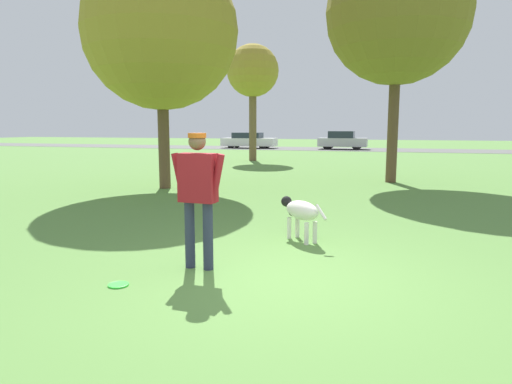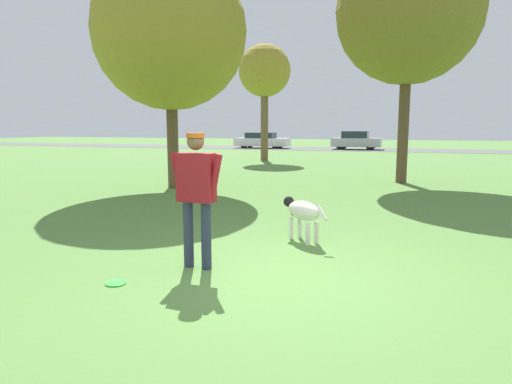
% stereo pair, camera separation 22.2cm
% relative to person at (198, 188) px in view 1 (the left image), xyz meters
% --- Properties ---
extents(ground_plane, '(120.00, 120.00, 0.00)m').
position_rel_person_xyz_m(ground_plane, '(1.08, -0.12, -1.05)').
color(ground_plane, '#56843D').
extents(far_road_strip, '(120.00, 6.00, 0.01)m').
position_rel_person_xyz_m(far_road_strip, '(1.08, 31.90, -1.05)').
color(far_road_strip, '#5B5B59').
rests_on(far_road_strip, ground_plane).
extents(person, '(0.75, 0.25, 1.75)m').
position_rel_person_xyz_m(person, '(0.00, 0.00, 0.00)').
color(person, '#2D334C').
rests_on(person, ground_plane).
extents(dog, '(0.92, 0.83, 0.67)m').
position_rel_person_xyz_m(dog, '(0.96, 1.83, -0.58)').
color(dog, silver).
rests_on(dog, ground_plane).
extents(frisbee, '(0.24, 0.24, 0.02)m').
position_rel_person_xyz_m(frisbee, '(-0.63, -0.88, -1.04)').
color(frisbee, '#33D838').
rests_on(frisbee, ground_plane).
extents(tree_far_left, '(2.73, 2.73, 6.10)m').
position_rel_person_xyz_m(tree_far_left, '(-4.96, 18.16, 3.60)').
color(tree_far_left, brown).
rests_on(tree_far_left, ground_plane).
extents(tree_mid_center, '(4.51, 4.51, 7.64)m').
position_rel_person_xyz_m(tree_mid_center, '(2.27, 10.37, 4.32)').
color(tree_mid_center, brown).
rests_on(tree_mid_center, ground_plane).
extents(tree_near_left, '(4.44, 4.44, 6.73)m').
position_rel_person_xyz_m(tree_near_left, '(-4.18, 6.87, 3.45)').
color(tree_near_left, brown).
rests_on(tree_near_left, ground_plane).
extents(parked_car_white, '(4.56, 1.83, 1.31)m').
position_rel_person_xyz_m(parked_car_white, '(-9.53, 31.60, -0.41)').
color(parked_car_white, white).
rests_on(parked_car_white, ground_plane).
extents(parked_car_silver, '(3.82, 1.79, 1.45)m').
position_rel_person_xyz_m(parked_car_silver, '(-1.72, 31.84, -0.34)').
color(parked_car_silver, '#B7B7BC').
rests_on(parked_car_silver, ground_plane).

